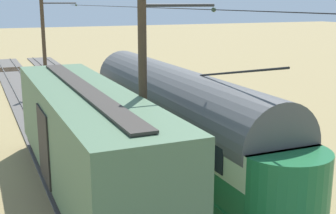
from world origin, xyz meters
The scene contains 9 objects.
ground_plane centered at (0.00, 0.00, 0.00)m, with size 220.00×220.00×0.00m, color #937F51.
track_streetcar_siding centered at (-2.06, -0.31, 0.05)m, with size 2.80×80.00×0.18m.
track_adjacent_siding centered at (2.06, -0.31, 0.05)m, with size 2.80×80.00×0.18m.
vintage_streetcar centered at (-2.06, 1.45, 2.26)m, with size 2.65×16.98×5.09m.
boxcar_adjacent centered at (2.07, 2.72, 2.16)m, with size 2.96×13.56×3.85m.
catenary_pole_foreground centered at (0.44, -16.91, 3.77)m, with size 2.79×0.28×7.21m.
catenary_pole_mid_near centered at (0.44, 4.49, 3.77)m, with size 2.79×0.28×7.21m.
overhead_wire_run centered at (-2.02, 3.77, 6.67)m, with size 2.59×46.81×0.18m.
switch_stand centered at (-3.78, -13.29, 0.70)m, with size 0.50×0.30×1.24m.
Camera 1 is at (5.52, 18.11, 6.94)m, focal length 48.35 mm.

